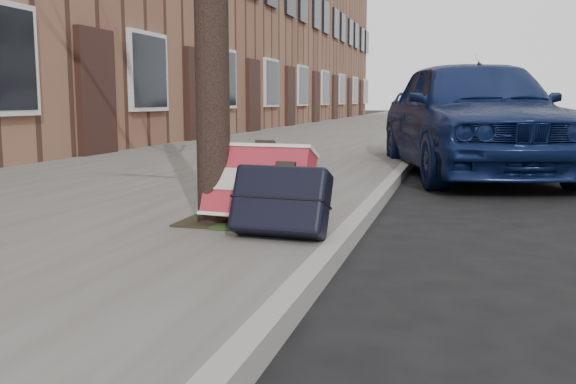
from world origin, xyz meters
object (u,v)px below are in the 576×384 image
(car_near_front, at_px, (472,115))
(car_near_mid, at_px, (478,115))
(suitcase_red, at_px, (259,185))
(suitcase_navy, at_px, (281,201))

(car_near_front, distance_m, car_near_mid, 6.80)
(suitcase_red, relative_size, suitcase_navy, 1.20)
(suitcase_navy, height_order, car_near_mid, car_near_mid)
(suitcase_red, distance_m, car_near_front, 4.86)
(suitcase_navy, height_order, car_near_front, car_near_front)
(suitcase_red, bearing_deg, car_near_front, 77.95)
(suitcase_red, distance_m, suitcase_navy, 0.44)
(suitcase_red, bearing_deg, suitcase_navy, -48.28)
(car_near_mid, bearing_deg, car_near_front, -79.16)
(suitcase_red, height_order, car_near_front, car_near_front)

